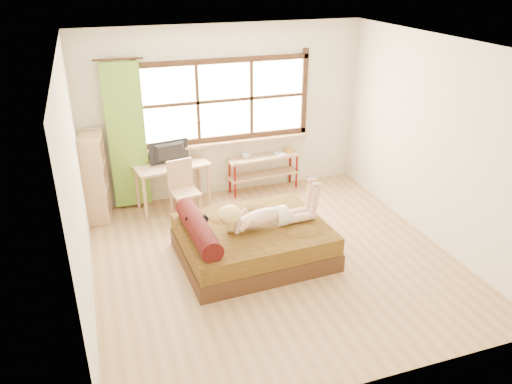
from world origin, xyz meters
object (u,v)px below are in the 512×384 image
object	(u,v)px
woman	(266,206)
desk	(172,170)
bed	(250,241)
kitten	(196,223)
bookshelf	(95,177)
chair	(183,186)
pipe_shelf	(264,165)

from	to	relation	value
woman	desk	distance (m)	2.07
desk	woman	bearing A→B (deg)	-74.98
bed	kitten	distance (m)	0.75
bed	bookshelf	size ratio (longest dim) A/B	1.46
kitten	woman	bearing A→B (deg)	-12.67
woman	chair	bearing A→B (deg)	114.21
woman	kitten	size ratio (longest dim) A/B	4.67
bed	chair	distance (m)	1.59
bed	desk	bearing A→B (deg)	106.99
pipe_shelf	kitten	bearing A→B (deg)	-134.59
kitten	pipe_shelf	distance (m)	2.42
woman	desk	xyz separation A→B (m)	(-0.86, 1.88, -0.13)
woman	pipe_shelf	world-z (taller)	woman
bed	pipe_shelf	world-z (taller)	bed
desk	pipe_shelf	size ratio (longest dim) A/B	0.96
chair	bookshelf	distance (m)	1.28
pipe_shelf	bookshelf	world-z (taller)	bookshelf
desk	chair	world-z (taller)	chair
bed	woman	xyz separation A→B (m)	(0.20, -0.05, 0.49)
chair	bookshelf	size ratio (longest dim) A/B	0.66
woman	desk	world-z (taller)	woman
desk	bookshelf	distance (m)	1.14
desk	kitten	bearing A→B (deg)	-99.94
kitten	bed	bearing A→B (deg)	-11.52
kitten	chair	bearing A→B (deg)	82.93
kitten	desk	bearing A→B (deg)	86.70
pipe_shelf	bookshelf	bearing A→B (deg)	179.42
pipe_shelf	bookshelf	distance (m)	2.70
bed	woman	bearing A→B (deg)	-16.57
chair	bookshelf	world-z (taller)	bookshelf
bed	kitten	world-z (taller)	bed
pipe_shelf	bed	bearing A→B (deg)	-118.84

